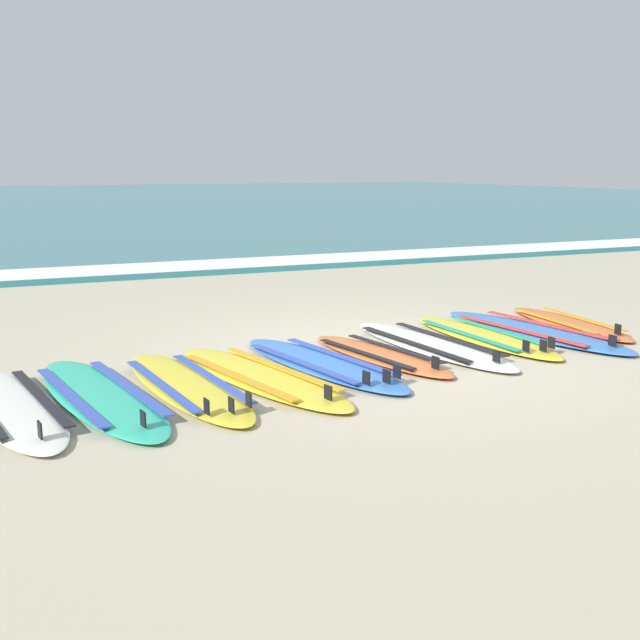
% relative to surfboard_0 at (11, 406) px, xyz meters
% --- Properties ---
extents(ground_plane, '(80.00, 80.00, 0.00)m').
position_rel_surfboard_0_xyz_m(ground_plane, '(3.42, 0.48, -0.04)').
color(ground_plane, '#B7AD93').
extents(sea, '(80.00, 60.00, 0.10)m').
position_rel_surfboard_0_xyz_m(sea, '(3.42, 36.33, 0.01)').
color(sea, teal).
rests_on(sea, ground).
extents(wave_foam_strip, '(80.00, 1.30, 0.11)m').
position_rel_surfboard_0_xyz_m(wave_foam_strip, '(3.42, 6.98, 0.02)').
color(wave_foam_strip, white).
rests_on(wave_foam_strip, ground).
extents(surfboard_0, '(0.97, 2.45, 0.18)m').
position_rel_surfboard_0_xyz_m(surfboard_0, '(0.00, 0.00, 0.00)').
color(surfboard_0, silver).
rests_on(surfboard_0, ground).
extents(surfboard_1, '(1.02, 2.57, 0.18)m').
position_rel_surfboard_0_xyz_m(surfboard_1, '(0.64, 0.01, -0.00)').
color(surfboard_1, '#2DB793').
rests_on(surfboard_1, ground).
extents(surfboard_2, '(0.84, 2.42, 0.18)m').
position_rel_surfboard_0_xyz_m(surfboard_2, '(1.33, 0.01, 0.00)').
color(surfboard_2, yellow).
rests_on(surfboard_2, ground).
extents(surfboard_3, '(1.16, 2.52, 0.18)m').
position_rel_surfboard_0_xyz_m(surfboard_3, '(1.97, 0.03, -0.00)').
color(surfboard_3, yellow).
rests_on(surfboard_3, ground).
extents(surfboard_4, '(1.05, 2.43, 0.18)m').
position_rel_surfboard_0_xyz_m(surfboard_4, '(2.62, 0.22, 0.00)').
color(surfboard_4, '#3875CC').
rests_on(surfboard_4, ground).
extents(surfboard_5, '(0.85, 2.02, 0.18)m').
position_rel_surfboard_0_xyz_m(surfboard_5, '(3.26, 0.28, 0.00)').
color(surfboard_5, orange).
rests_on(surfboard_5, ground).
extents(surfboard_6, '(0.86, 2.49, 0.18)m').
position_rel_surfboard_0_xyz_m(surfboard_6, '(3.92, 0.45, -0.00)').
color(surfboard_6, white).
rests_on(surfboard_6, ground).
extents(surfboard_7, '(0.67, 2.30, 0.18)m').
position_rel_surfboard_0_xyz_m(surfboard_7, '(4.64, 0.55, 0.00)').
color(surfboard_7, yellow).
rests_on(surfboard_7, ground).
extents(surfboard_8, '(1.01, 2.65, 0.18)m').
position_rel_surfboard_0_xyz_m(surfboard_8, '(5.29, 0.56, -0.00)').
color(surfboard_8, '#3875CC').
rests_on(surfboard_8, ground).
extents(surfboard_9, '(0.65, 2.06, 0.18)m').
position_rel_surfboard_0_xyz_m(surfboard_9, '(5.93, 0.74, 0.00)').
color(surfboard_9, orange).
rests_on(surfboard_9, ground).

